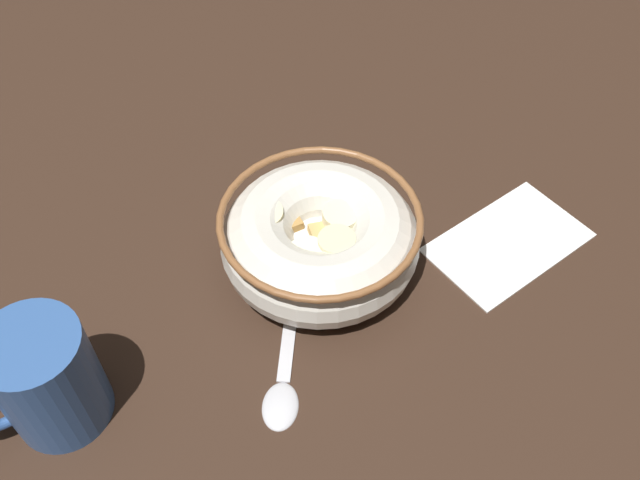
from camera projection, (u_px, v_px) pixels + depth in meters
The scene contains 5 objects.
ground_plane at pixel (320, 270), 58.11cm from camera, with size 113.68×113.68×2.00cm, color #332116.
cereal_bowl at pixel (320, 238), 54.89cm from camera, with size 16.10×16.10×5.96cm.
spoon at pixel (284, 374), 50.26cm from camera, with size 10.31×13.05×0.80cm.
coffee_mug at pixel (45, 380), 45.30cm from camera, with size 9.63×6.72×8.95cm.
folded_napkin at pixel (508, 242), 58.65cm from camera, with size 13.45×8.07×0.30cm, color white.
Camera 1 is at (19.01, 30.04, 45.04)cm, focal length 38.54 mm.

